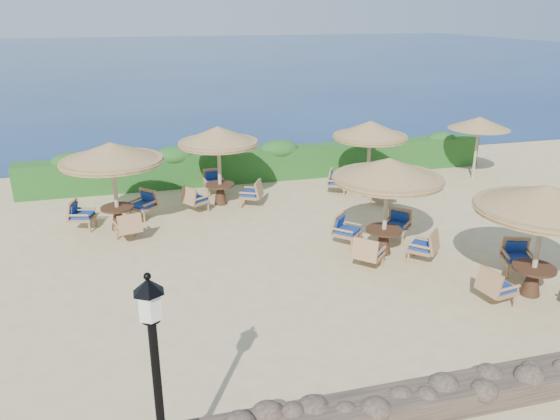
# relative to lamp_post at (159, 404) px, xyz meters

# --- Properties ---
(ground) EXTENTS (120.00, 120.00, 0.00)m
(ground) POSITION_rel_lamp_post_xyz_m (4.80, 6.80, -1.55)
(ground) COLOR tan
(ground) RESTS_ON ground
(sea) EXTENTS (160.00, 160.00, 0.00)m
(sea) POSITION_rel_lamp_post_xyz_m (4.80, 76.80, -1.55)
(sea) COLOR #0C2152
(sea) RESTS_ON ground
(hedge) EXTENTS (18.00, 0.90, 1.20)m
(hedge) POSITION_rel_lamp_post_xyz_m (4.80, 14.00, -0.95)
(hedge) COLOR #194A18
(hedge) RESTS_ON ground
(stone_wall) EXTENTS (15.00, 0.65, 0.44)m
(stone_wall) POSITION_rel_lamp_post_xyz_m (4.80, 0.60, -1.33)
(stone_wall) COLOR brown
(stone_wall) RESTS_ON ground
(lamp_post) EXTENTS (0.44, 0.44, 3.31)m
(lamp_post) POSITION_rel_lamp_post_xyz_m (0.00, 0.00, 0.00)
(lamp_post) COLOR black
(lamp_post) RESTS_ON ground
(extra_parasol) EXTENTS (2.30, 2.30, 2.41)m
(extra_parasol) POSITION_rel_lamp_post_xyz_m (12.60, 12.00, 0.62)
(extra_parasol) COLOR tan
(extra_parasol) RESTS_ON ground
(cafe_set_0) EXTENTS (2.89, 2.89, 2.65)m
(cafe_set_0) POSITION_rel_lamp_post_xyz_m (6.19, 6.49, 0.29)
(cafe_set_0) COLOR tan
(cafe_set_0) RESTS_ON ground
(cafe_set_1) EXTENTS (3.05, 3.05, 2.65)m
(cafe_set_1) POSITION_rel_lamp_post_xyz_m (8.50, 3.50, 0.41)
(cafe_set_1) COLOR tan
(cafe_set_1) RESTS_ON ground
(cafe_set_2) EXTENTS (2.96, 2.96, 2.65)m
(cafe_set_2) POSITION_rel_lamp_post_xyz_m (-0.70, 10.14, 0.39)
(cafe_set_2) COLOR tan
(cafe_set_2) RESTS_ON ground
(cafe_set_3) EXTENTS (2.77, 2.74, 2.65)m
(cafe_set_3) POSITION_rel_lamp_post_xyz_m (2.61, 11.59, 0.32)
(cafe_set_3) COLOR tan
(cafe_set_3) RESTS_ON ground
(cafe_set_4) EXTENTS (2.76, 2.71, 2.65)m
(cafe_set_4) POSITION_rel_lamp_post_xyz_m (7.77, 11.16, 0.30)
(cafe_set_4) COLOR tan
(cafe_set_4) RESTS_ON ground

